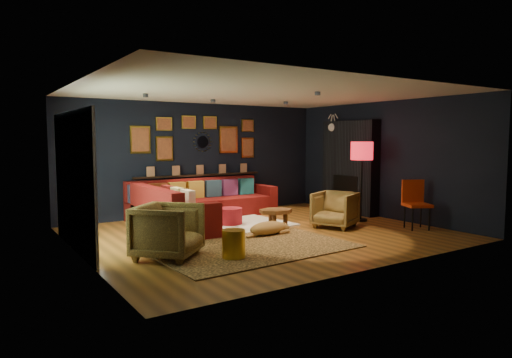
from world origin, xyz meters
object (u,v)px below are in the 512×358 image
armchair_left (168,228)px  floor_lamp (362,154)px  dog (268,225)px  orange_chair (415,200)px  pouf (230,216)px  sectional (192,207)px  armchair_right (335,208)px  gold_stool (234,244)px  coffee_table (276,213)px

armchair_left → floor_lamp: 4.82m
armchair_left → dog: 2.21m
orange_chair → floor_lamp: (-0.29, 1.17, 0.87)m
pouf → sectional: bearing=123.8°
dog → armchair_left: bearing=-171.0°
sectional → armchair_right: bearing=-44.3°
gold_stool → floor_lamp: size_ratio=0.25×
sectional → pouf: 0.91m
sectional → coffee_table: 1.90m
coffee_table → gold_stool: gold_stool is taller
sectional → armchair_right: sectional is taller
armchair_left → orange_chair: size_ratio=0.93×
coffee_table → dog: 0.69m
armchair_left → dog: bearing=-30.9°
coffee_table → dog: coffee_table is taller
pouf → floor_lamp: 3.10m
orange_chair → pouf: bearing=167.7°
pouf → armchair_left: armchair_left is taller
armchair_left → gold_stool: (0.80, -0.56, -0.23)m
pouf → gold_stool: size_ratio=1.16×
pouf → coffee_table: bearing=-54.5°
armchair_left → orange_chair: bearing=-50.0°
gold_stool → orange_chair: bearing=0.4°
sectional → dog: sectional is taller
coffee_table → floor_lamp: (2.03, -0.30, 1.13)m
floor_lamp → pouf: bearing=157.0°
pouf → armchair_right: bearing=-39.2°
coffee_table → gold_stool: size_ratio=1.70×
dog → armchair_right: bearing=-7.1°
floor_lamp → gold_stool: bearing=-162.8°
coffee_table → gold_stool: (-1.84, -1.50, -0.10)m
armchair_left → floor_lamp: floor_lamp is taller
gold_stool → floor_lamp: 4.24m
pouf → armchair_left: bearing=-139.6°
coffee_table → armchair_left: 2.81m
coffee_table → orange_chair: bearing=-32.4°
coffee_table → orange_chair: (2.32, -1.47, 0.25)m
armchair_right → orange_chair: 1.58m
armchair_left → gold_stool: size_ratio=2.06×
armchair_left → dog: (2.14, 0.49, -0.26)m
armchair_left → dog: size_ratio=0.83×
floor_lamp → armchair_right: bearing=-166.4°
orange_chair → floor_lamp: size_ratio=0.56×
armchair_right → orange_chair: size_ratio=0.82×
armchair_right → dog: (-1.57, 0.08, -0.21)m
sectional → dog: size_ratio=3.19×
coffee_table → armchair_left: bearing=-160.3°
coffee_table → sectional: bearing=124.7°
orange_chair → dog: 3.03m
pouf → armchair_left: size_ratio=0.56×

